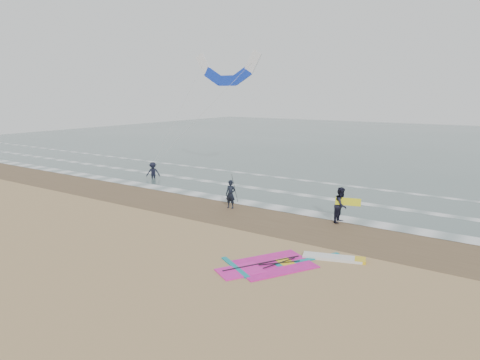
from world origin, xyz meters
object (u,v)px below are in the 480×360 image
Objects in this scene: person_walking at (341,205)px; person_wading at (153,168)px; surf_kite at (227,72)px; windsurf_rig at (290,263)px; person_standing at (231,194)px.

person_walking is 17.02m from person_wading.
person_wading is 9.58m from surf_kite.
windsurf_rig is 3.07× the size of person_standing.
surf_kite is (4.79, 3.54, 7.50)m from person_wading.
person_walking reaches higher than person_wading.
person_walking is (-0.38, 6.54, 0.92)m from windsurf_rig.
windsurf_rig is at bearing -44.95° from person_standing.
surf_kite is (-11.98, 6.43, 7.39)m from person_walking.
person_wading is at bearing -143.49° from surf_kite.
surf_kite is at bearing 133.63° from windsurf_rig.
surf_kite is at bearing 121.00° from person_standing.
surf_kite reaches higher than person_wading.
person_standing is 1.01× the size of person_wading.
person_wading is at bearing 83.98° from person_walking.
person_standing is 0.89× the size of person_walking.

